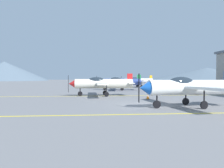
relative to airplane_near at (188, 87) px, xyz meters
name	(u,v)px	position (x,y,z in m)	size (l,w,h in m)	color
ground_plane	(145,105)	(-2.83, 1.17, -1.45)	(400.00, 400.00, 0.00)	slate
apron_line_near	(161,114)	(-2.83, -2.58, -1.45)	(80.00, 0.16, 0.01)	yellow
apron_line_far	(127,96)	(-2.83, 9.69, -1.45)	(80.00, 0.16, 0.01)	yellow
airplane_near	(188,87)	(0.00, 0.00, 0.00)	(7.52, 8.62, 2.58)	white
airplane_mid	(101,83)	(-5.81, 9.75, 0.00)	(7.43, 8.58, 2.58)	silver
airplane_far	(119,81)	(-2.42, 20.53, 0.00)	(7.52, 8.62, 2.58)	#33478C
airplane_back	(137,81)	(2.79, 30.55, 0.00)	(7.54, 8.58, 2.58)	silver
car_sedan	(185,88)	(4.84, 11.26, -0.61)	(4.66, 3.44, 1.62)	#3372BF
traffic_cone_front	(148,96)	(-1.48, 5.57, -1.16)	(0.36, 0.36, 0.59)	black
hill_left	(4,71)	(-66.83, 134.55, 5.03)	(58.56, 58.56, 12.96)	slate
hill_centerleft	(206,74)	(69.95, 122.86, 2.98)	(83.15, 83.15, 8.86)	slate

